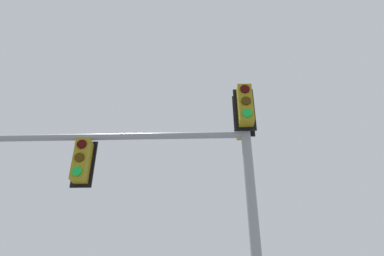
# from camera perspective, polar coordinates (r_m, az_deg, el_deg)

# --- Properties ---
(signal_mast_assembly) EXTENTS (1.18, 6.64, 6.46)m
(signal_mast_assembly) POSITION_cam_1_polar(r_m,az_deg,el_deg) (6.91, 0.03, -7.00)
(signal_mast_assembly) COLOR gray
(signal_mast_assembly) RESTS_ON ground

